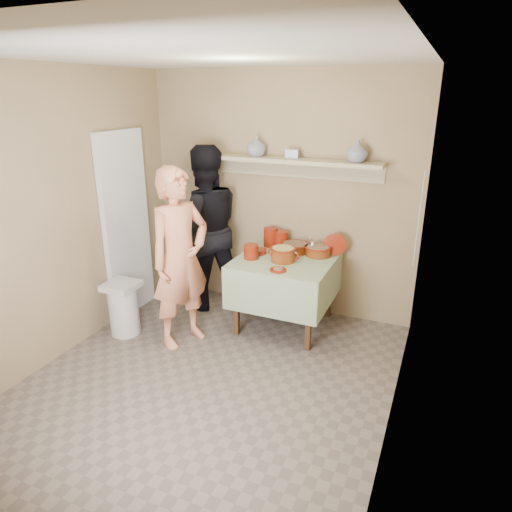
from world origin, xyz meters
The scene contains 22 objects.
ground centered at (0.00, 0.00, 0.00)m, with size 3.50×3.50×0.00m, color #675951.
tile_panel centered at (-1.46, 0.95, 1.00)m, with size 0.06×0.70×2.00m, color silver.
plate_stack_a centered at (-0.04, 1.59, 0.86)m, with size 0.15×0.15×0.20m, color #6D1103.
plate_stack_b centered at (0.08, 1.61, 0.85)m, with size 0.15×0.15×0.18m, color #6D1103.
bowl_stack centered at (-0.07, 1.14, 0.84)m, with size 0.15×0.15×0.15m, color #6D1103.
empty_bowl centered at (-0.06, 1.31, 0.78)m, with size 0.16×0.16×0.05m, color #6D1103.
propped_lid centered at (0.68, 1.57, 0.88)m, with size 0.24×0.24×0.02m, color #6D1103.
vase_right centered at (0.83, 1.63, 1.83)m, with size 0.20×0.20×0.21m, color navy.
vase_left centered at (-0.23, 1.63, 1.83)m, with size 0.20×0.20×0.21m, color navy.
ceramic_box centered at (0.17, 1.64, 1.77)m, with size 0.13×0.09×0.09m, color navy.
person_cook centered at (-0.56, 0.59, 0.87)m, with size 0.64×0.42×1.75m, color #DB815E.
person_helper centered at (-0.76, 1.41, 0.92)m, with size 0.90×0.70×1.84m, color black.
room_shell centered at (0.00, 0.00, 1.61)m, with size 3.04×3.54×2.62m.
serving_table centered at (0.25, 1.28, 0.64)m, with size 0.97×0.97×0.76m.
cazuela_meat_a centered at (0.27, 1.50, 0.82)m, with size 0.30×0.30×0.10m.
cazuela_meat_b centered at (0.53, 1.50, 0.82)m, with size 0.28×0.28×0.10m.
ladle centered at (0.46, 1.51, 0.87)m, with size 0.08×0.26×0.19m.
cazuela_rice centered at (0.25, 1.20, 0.85)m, with size 0.33×0.25×0.14m.
front_plate centered at (0.30, 0.93, 0.77)m, with size 0.16×0.16×0.03m.
wall_shelf centered at (0.20, 1.65, 1.67)m, with size 1.80×0.25×0.21m.
trash_bin centered at (-1.20, 0.47, 0.28)m, with size 0.32×0.32×0.56m.
electrical_cord centered at (1.47, 1.48, 1.25)m, with size 0.01×0.05×0.90m.
Camera 1 is at (1.70, -2.84, 2.37)m, focal length 32.00 mm.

